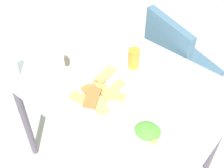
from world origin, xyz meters
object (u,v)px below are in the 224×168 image
Objects in this scene: dining_chair at (175,63)px; drinking_glass at (12,68)px; spoon at (47,79)px; condiment_caddy at (65,62)px; soda_can at (134,58)px; dining_table at (121,96)px; pide_platter at (98,92)px; salad_plate_rice at (169,74)px; fork at (42,83)px; paper_napkin at (45,82)px; salad_plate_greens at (148,132)px.

dining_chair reaches higher than drinking_glass.
drinking_glass is 0.20m from spoon.
condiment_caddy is (-0.35, -0.68, 0.29)m from dining_chair.
soda_can reaches higher than condiment_caddy.
dining_table is 0.18m from pide_platter.
pide_platter is at bearing -112.67° from dining_table.
pide_platter is at bearing 23.51° from drinking_glass.
soda_can is at bearing 102.53° from dining_table.
soda_can reaches higher than salad_plate_rice.
pide_platter is at bearing 3.99° from spoon.
dining_table is 0.41m from spoon.
fork reaches higher than dining_table.
dining_chair reaches higher than condiment_caddy.
drinking_glass is at bearing -134.38° from soda_can.
pide_platter reaches higher than dining_table.
fork is (-0.33, -0.27, 0.10)m from dining_table.
dining_table is 6.10× the size of spoon.
condiment_caddy is at bearing 71.90° from fork.
dining_table is 4.75× the size of salad_plate_rice.
soda_can is at bearing 85.90° from pide_platter.
drinking_glass reaches higher than spoon.
pide_platter reaches higher than paper_napkin.
drinking_glass is (-0.51, -0.92, 0.33)m from dining_chair.
salad_plate_greens is at bearing 10.69° from drinking_glass.
fork is (0.17, 0.06, -0.05)m from drinking_glass.
soda_can is (-0.33, 0.33, 0.05)m from salad_plate_greens.
fork is (0.00, -0.02, 0.00)m from paper_napkin.
drinking_glass reaches higher than condiment_caddy.
pide_platter is at bearing -9.02° from condiment_caddy.
salad_plate_greens reaches higher than dining_table.
soda_can is (0.02, 0.28, 0.05)m from pide_platter.
fork is at bearing -153.81° from pide_platter.
dining_chair reaches higher than soda_can.
spoon is at bearing 29.09° from drinking_glass.
paper_napkin is (-0.30, -0.40, -0.06)m from soda_can.
fork is (-0.62, -0.09, -0.01)m from salad_plate_greens.
soda_can is at bearing -163.23° from salad_plate_rice.
salad_plate_greens reaches higher than fork.
salad_plate_greens is at bearing -44.91° from soda_can.
salad_plate_greens is at bearing -7.23° from pide_platter.
dining_chair reaches higher than salad_plate_greens.
drinking_glass reaches higher than fork.
condiment_caddy is at bearing 170.98° from pide_platter.
pide_platter is 2.27× the size of paper_napkin.
dining_chair is at bearing 51.50° from spoon.
paper_napkin is (-0.49, -0.46, -0.02)m from salad_plate_rice.
dining_chair is at bearing 111.10° from salad_plate_rice.
spoon is at bearing 68.90° from fork.
paper_napkin is at bearing -112.16° from dining_chair.
drinking_glass is 0.18m from fork.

